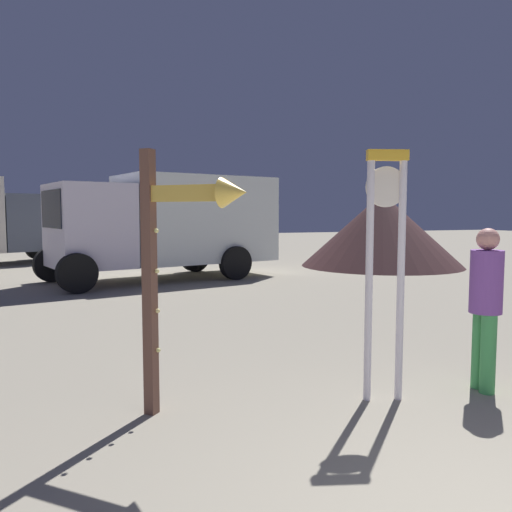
% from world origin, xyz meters
% --- Properties ---
extents(standing_clock, '(0.39, 0.20, 2.37)m').
position_xyz_m(standing_clock, '(0.54, 2.38, 1.42)').
color(standing_clock, white).
rests_on(standing_clock, ground_plane).
extents(arrow_sign, '(0.82, 0.83, 2.34)m').
position_xyz_m(arrow_sign, '(-1.36, 2.62, 1.53)').
color(arrow_sign, brown).
rests_on(arrow_sign, ground_plane).
extents(person_near_clock, '(0.31, 0.31, 1.64)m').
position_xyz_m(person_near_clock, '(1.63, 2.21, 0.92)').
color(person_near_clock, '#419F52').
rests_on(person_near_clock, ground_plane).
extents(box_truck_near, '(6.49, 3.76, 2.78)m').
position_xyz_m(box_truck_near, '(0.56, 12.11, 1.55)').
color(box_truck_near, white).
rests_on(box_truck_near, ground_plane).
extents(dome_tent, '(5.34, 5.34, 2.44)m').
position_xyz_m(dome_tent, '(7.86, 12.79, 1.22)').
color(dome_tent, '#392122').
rests_on(dome_tent, ground_plane).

